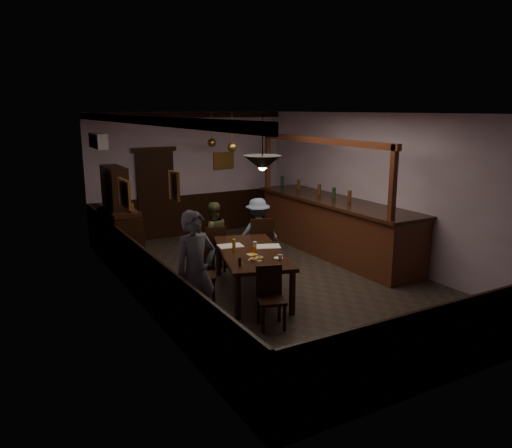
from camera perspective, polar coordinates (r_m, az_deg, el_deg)
room at (r=8.85m, az=2.25°, el=2.77°), size 5.01×8.01×3.01m
dining_table at (r=8.39m, az=-0.52°, el=-3.52°), size 1.61×2.40×0.75m
chair_far_left at (r=9.58m, az=-4.69°, el=-2.61°), size 0.48×0.48×0.91m
chair_far_right at (r=9.70m, az=0.55°, el=-1.94°), size 0.57×0.57×1.03m
chair_near at (r=7.23m, az=1.65°, el=-7.99°), size 0.48×0.48×0.88m
chair_side at (r=8.13m, az=-6.68°, el=-5.44°), size 0.53×0.53×0.94m
person_standing at (r=7.01m, az=-6.89°, el=-5.45°), size 0.68×0.49×1.73m
person_seated_left at (r=9.80m, az=-4.94°, el=-1.28°), size 0.70×0.57×1.32m
person_seated_right at (r=9.94m, az=0.20°, el=-0.90°), size 0.94×0.62×1.36m
newspaper_left at (r=8.67m, az=-2.94°, el=-2.49°), size 0.46×0.36×0.01m
newspaper_right at (r=8.63m, az=1.37°, el=-2.56°), size 0.50×0.44×0.01m
napkin at (r=8.17m, az=-0.47°, el=-3.49°), size 0.19×0.19×0.00m
saucer at (r=7.97m, az=2.56°, el=-3.90°), size 0.15×0.15×0.01m
coffee_cup at (r=7.88m, az=2.78°, el=-3.77°), size 0.10×0.10×0.07m
pastry_plate at (r=7.86m, az=-0.07°, el=-4.12°), size 0.22×0.22×0.01m
pastry_ring_a at (r=7.80m, az=-0.26°, el=-4.04°), size 0.13×0.13×0.04m
pastry_ring_b at (r=7.87m, az=0.39°, el=-3.88°), size 0.13×0.13×0.04m
soda_can at (r=8.22m, az=-0.24°, el=-2.95°), size 0.07×0.07×0.12m
beer_glass at (r=8.36m, az=-2.54°, el=-2.40°), size 0.06×0.06×0.20m
water_glass at (r=8.38m, az=-0.13°, el=-2.53°), size 0.06×0.06×0.15m
pepper_mill at (r=7.55m, az=-1.87°, el=-4.35°), size 0.04×0.04×0.14m
sideboard at (r=10.27m, az=-15.36°, el=-0.24°), size 0.54×1.50×1.99m
bar_counter at (r=10.80m, az=8.99°, el=-0.19°), size 1.04×4.47×2.51m
door_back at (r=12.11m, az=-11.34°, el=3.18°), size 0.90×0.06×2.10m
ac_unit at (r=10.56m, az=-17.59°, el=9.06°), size 0.20×0.85×0.30m
picture_left_small at (r=6.25m, az=-9.32°, el=4.34°), size 0.04×0.28×0.36m
picture_left_large at (r=8.59m, az=-14.79°, el=3.39°), size 0.04×0.62×0.48m
picture_back at (r=12.68m, az=-3.71°, el=7.26°), size 0.55×0.04×0.42m
pendant_iron at (r=7.30m, az=0.74°, el=6.97°), size 0.56×0.56×0.80m
pendant_brass_mid at (r=10.43m, az=-2.73°, el=8.77°), size 0.20×0.20×0.81m
pendant_brass_far at (r=11.83m, az=-5.07°, el=9.24°), size 0.20×0.20×0.81m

